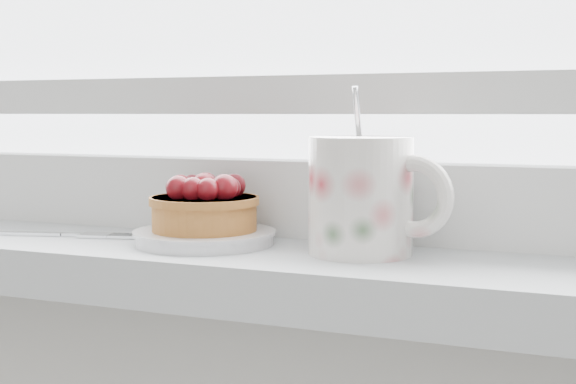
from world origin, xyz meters
The scene contains 4 objects.
saucer centered at (-0.05, 1.89, 0.95)m, with size 0.12×0.12×0.01m, color silver.
raspberry_tart centered at (-0.05, 1.89, 0.97)m, with size 0.10×0.10×0.05m.
floral_mug centered at (0.09, 1.89, 0.99)m, with size 0.13×0.10×0.14m.
fork centered at (-0.21, 1.87, 0.94)m, with size 0.18×0.06×0.00m.
Camera 1 is at (0.28, 1.28, 1.05)m, focal length 50.00 mm.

